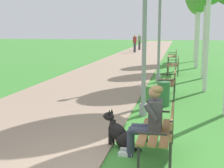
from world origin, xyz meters
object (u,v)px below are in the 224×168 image
at_px(lamp_post_near, 144,36).
at_px(pedestrian_distant, 135,44).
at_px(dog_black, 120,134).
at_px(park_bench_far, 174,64).
at_px(park_bench_furthest, 173,55).
at_px(pedestrian_further_distant, 139,42).
at_px(park_bench_near, 161,128).
at_px(park_bench_mid, 169,81).
at_px(litter_bin, 163,94).
at_px(lamp_post_mid, 159,26).
at_px(person_seated_on_near_bench, 149,118).

relative_size(lamp_post_near, pedestrian_distant, 2.34).
xyz_separation_m(dog_black, pedestrian_distant, (-2.94, 23.96, 0.58)).
bearing_deg(lamp_post_near, park_bench_far, 85.32).
height_order(park_bench_furthest, lamp_post_near, lamp_post_near).
relative_size(lamp_post_near, pedestrian_further_distant, 2.34).
relative_size(park_bench_near, park_bench_mid, 1.00).
xyz_separation_m(park_bench_near, litter_bin, (-0.14, 3.82, -0.16)).
bearing_deg(lamp_post_mid, person_seated_on_near_bench, -87.56).
bearing_deg(dog_black, litter_bin, 79.77).
distance_m(park_bench_furthest, litter_bin, 11.80).
xyz_separation_m(park_bench_near, pedestrian_further_distant, (-3.70, 27.76, 0.33)).
height_order(lamp_post_near, pedestrian_distant, lamp_post_near).
distance_m(park_bench_far, pedestrian_distant, 14.27).
xyz_separation_m(park_bench_near, pedestrian_distant, (-3.71, 24.27, 0.33)).
xyz_separation_m(park_bench_near, lamp_post_near, (-0.59, 2.67, 1.49)).
xyz_separation_m(park_bench_far, pedestrian_distant, (-3.76, 13.76, 0.33)).
distance_m(park_bench_near, litter_bin, 3.83).
distance_m(park_bench_furthest, lamp_post_mid, 7.87).
bearing_deg(pedestrian_further_distant, park_bench_furthest, -73.48).
height_order(park_bench_mid, lamp_post_mid, lamp_post_mid).
relative_size(dog_black, litter_bin, 1.16).
height_order(park_bench_furthest, person_seated_on_near_bench, person_seated_on_near_bench).
relative_size(park_bench_near, lamp_post_mid, 0.34).
bearing_deg(park_bench_furthest, lamp_post_near, -92.17).
bearing_deg(park_bench_furthest, park_bench_near, -89.64).
distance_m(park_bench_mid, litter_bin, 1.43).
height_order(lamp_post_near, litter_bin, lamp_post_near).
height_order(park_bench_furthest, litter_bin, park_bench_furthest).
height_order(park_bench_mid, park_bench_far, same).
bearing_deg(person_seated_on_near_bench, lamp_post_near, 98.13).
bearing_deg(pedestrian_distant, park_bench_mid, -79.05).
distance_m(park_bench_furthest, person_seated_on_near_bench, 15.62).
xyz_separation_m(park_bench_furthest, lamp_post_mid, (-0.45, -7.65, 1.79)).
distance_m(park_bench_mid, lamp_post_near, 3.02).
bearing_deg(park_bench_mid, person_seated_on_near_bench, -91.96).
distance_m(park_bench_far, person_seated_on_near_bench, 10.51).
bearing_deg(park_bench_mid, pedestrian_further_distant, 99.26).
xyz_separation_m(park_bench_furthest, person_seated_on_near_bench, (-0.11, -15.62, 0.17)).
relative_size(park_bench_far, pedestrian_distant, 0.91).
relative_size(park_bench_far, person_seated_on_near_bench, 1.20).
bearing_deg(pedestrian_distant, park_bench_near, -81.31).
xyz_separation_m(park_bench_furthest, pedestrian_further_distant, (-3.60, 12.14, 0.33)).
xyz_separation_m(park_bench_mid, dog_black, (-0.74, -4.93, -0.25)).
bearing_deg(pedestrian_distant, lamp_post_near, -81.78).
relative_size(park_bench_far, lamp_post_near, 0.39).
xyz_separation_m(litter_bin, pedestrian_distant, (-3.57, 20.45, 0.49)).
xyz_separation_m(lamp_post_near, litter_bin, (0.45, 1.15, -1.65)).
relative_size(person_seated_on_near_bench, pedestrian_further_distant, 0.76).
height_order(park_bench_near, park_bench_far, same).
bearing_deg(pedestrian_distant, litter_bin, -80.09).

